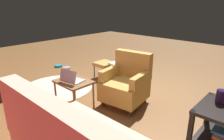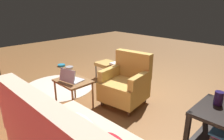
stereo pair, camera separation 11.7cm
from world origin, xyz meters
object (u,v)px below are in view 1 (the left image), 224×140
Objects in this scene: pet_bowl_teal at (58,66)px; wicker_hamper at (123,74)px; yellow_mug at (123,55)px; laptop_desk at (74,84)px; armchair at (126,83)px; tv_remote at (122,60)px; small_vase at (220,96)px; book_stack_hamper at (123,60)px; laptop at (71,79)px; ottoman at (105,64)px; pet_bowl_steel at (67,68)px.

wicker_hamper is at bearing -172.78° from pet_bowl_teal.
yellow_mug is 2.12m from pet_bowl_teal.
laptop_desk is 1.35m from yellow_mug.
armchair is 5.44× the size of tv_remote.
laptop_desk is (0.50, 0.71, 0.06)m from armchair.
yellow_mug is (0.60, -0.62, 0.26)m from armchair.
small_vase reaches higher than wicker_hamper.
yellow_mug is at bearing -30.56° from book_stack_hamper.
laptop is 1.78× the size of pet_bowl_teal.
laptop_desk is 2.20× the size of book_stack_hamper.
pet_bowl_teal is (1.47, 0.30, -0.29)m from ottoman.
armchair is at bearing 151.17° from ottoman.
laptop_desk is at bearing 94.31° from yellow_mug.
ottoman is (0.59, -0.04, -0.22)m from book_stack_hamper.
ottoman reaches higher than pet_bowl_teal.
laptop_desk is 1.40× the size of ottoman.
laptop is at bearing 56.75° from armchair.
ottoman is at bearing -3.56° from wicker_hamper.
tv_remote is 1.73m from pet_bowl_steel.
laptop_desk is 1.57× the size of laptop.
pet_bowl_teal is at bearing -2.26° from tv_remote.
pet_bowl_steel is at bearing -172.11° from pet_bowl_teal.
pet_bowl_teal is at bearing -27.12° from laptop.
tv_remote is at bearing -45.74° from armchair.
laptop is 1.44m from tv_remote.
small_vase is at bearing 173.25° from pet_bowl_steel.
armchair is 3.42× the size of book_stack_hamper.
tv_remote reaches higher than wicker_hamper.
ottoman is (1.15, -0.63, -0.05)m from armchair.
tv_remote is (0.10, -0.08, 0.25)m from wicker_hamper.
wicker_hamper is at bearing 129.21° from tv_remote.
pet_bowl_steel is (1.64, 0.30, -0.47)m from tv_remote.
yellow_mug is at bearing -45.84° from armchair.
laptop_desk is at bearing -80.87° from laptop.
wicker_hamper is at bearing 149.82° from yellow_mug.
wicker_hamper is 2.09m from pet_bowl_teal.
pet_bowl_steel is at bearing -32.09° from laptop.
laptop is 1.40× the size of book_stack_hamper.
book_stack_hamper is (0.00, -0.00, 0.29)m from wicker_hamper.
small_vase is 4.13m from pet_bowl_teal.
laptop reaches higher than tv_remote.
pet_bowl_steel is at bearing 12.39° from ottoman.
ottoman is at bearing -28.83° from armchair.
ottoman is (0.54, -0.01, -0.31)m from yellow_mug.
laptop reaches higher than yellow_mug.
laptop is 2.44m from pet_bowl_teal.
yellow_mug is at bearing 178.94° from ottoman.
yellow_mug is (0.04, -0.03, 0.10)m from book_stack_hamper.
laptop_desk is at bearing 148.76° from pet_bowl_steel.
laptop_desk is at bearing 18.42° from small_vase.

